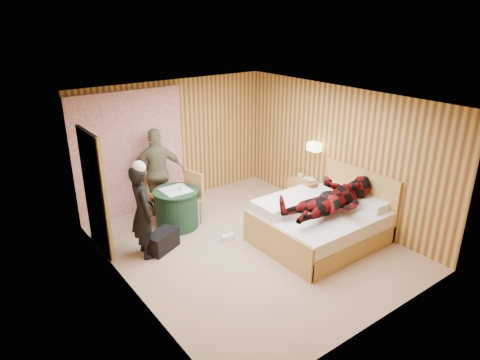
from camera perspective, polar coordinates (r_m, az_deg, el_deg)
floor at (r=7.40m, az=1.22°, el=-8.72°), size 4.20×5.00×0.01m
ceiling at (r=6.50m, az=1.40°, el=10.66°), size 4.20×5.00×0.01m
wall_back at (r=8.85m, az=-8.68°, el=5.07°), size 4.20×0.02×2.50m
wall_left at (r=5.91m, az=-15.08°, el=-4.08°), size 0.02×5.00×2.50m
wall_right at (r=8.24m, az=12.96°, el=3.49°), size 0.02×5.00×2.50m
curtain at (r=8.41m, az=-14.43°, el=3.38°), size 2.20×0.08×2.40m
doorway at (r=7.23m, az=-18.83°, el=-1.63°), size 0.06×0.90×2.05m
wall_lamp at (r=8.38m, az=9.88°, el=4.40°), size 0.26×0.24×0.16m
bed at (r=7.55m, az=10.70°, el=-5.63°), size 2.08×1.64×1.12m
nightstand at (r=8.80m, az=8.51°, el=-1.66°), size 0.43×0.59×0.57m
round_table at (r=7.93m, az=-8.43°, el=-3.74°), size 0.83×0.83×0.73m
chair_far at (r=8.40m, az=-10.71°, el=-1.13°), size 0.48×0.48×0.93m
chair_near at (r=7.96m, az=-6.72°, el=-1.91°), size 0.53×0.53×0.99m
duffel_bag at (r=7.31m, az=-10.34°, el=-8.01°), size 0.65×0.52×0.33m
sneaker_left at (r=7.98m, az=-7.34°, el=-6.00°), size 0.30×0.19×0.12m
sneaker_right at (r=7.52m, az=-1.64°, el=-7.70°), size 0.25×0.11×0.11m
woman_standing at (r=6.96m, az=-12.85°, el=-4.15°), size 0.46×0.62×1.55m
man_at_table at (r=8.32m, az=-10.90°, el=1.01°), size 1.09×0.72×1.72m
man_on_bed at (r=7.16m, az=12.55°, el=-1.46°), size 0.86×0.67×1.77m
book_lower at (r=8.66m, az=8.84°, el=-0.04°), size 0.23×0.26×0.02m
book_upper at (r=8.66m, az=8.85°, el=0.08°), size 0.25×0.28×0.02m
cup_nightstand at (r=8.77m, az=8.03°, el=0.53°), size 0.13×0.13×0.09m
cup_table at (r=7.77m, az=-7.77°, el=-0.93°), size 0.14×0.14×0.10m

